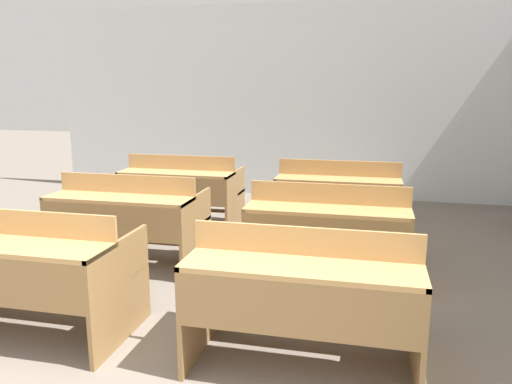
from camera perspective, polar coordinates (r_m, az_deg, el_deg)
wall_back at (r=7.47m, az=2.57°, el=10.28°), size 6.95×0.06×2.79m
bench_front_left at (r=3.59m, az=-24.65°, el=-7.94°), size 1.30×0.76×0.84m
bench_front_right at (r=2.93m, az=5.51°, el=-11.35°), size 1.30×0.76×0.84m
bench_second_left at (r=4.67m, az=-14.41°, el=-2.77°), size 1.30×0.76×0.84m
bench_second_right at (r=4.16m, az=8.23°, el=-4.32°), size 1.30×0.76×0.84m
bench_third_left at (r=5.85m, az=-8.51°, el=0.40°), size 1.30×0.76×0.84m
bench_third_right at (r=5.45m, az=9.38°, el=-0.47°), size 1.30×0.76×0.84m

